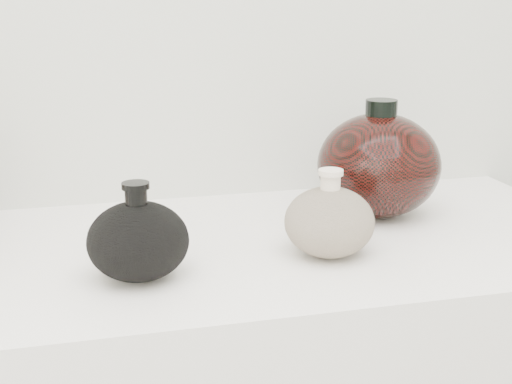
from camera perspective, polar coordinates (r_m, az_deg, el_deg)
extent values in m
cube|color=white|center=(1.03, -3.65, -5.07)|extent=(1.20, 0.50, 0.03)
ellipsoid|color=black|center=(0.90, -9.41, -3.90)|extent=(0.13, 0.13, 0.10)
cylinder|color=black|center=(0.89, -9.57, -0.41)|extent=(0.03, 0.03, 0.03)
cylinder|color=black|center=(0.88, -9.62, 0.52)|extent=(0.04, 0.04, 0.01)
ellipsoid|color=#C0AC99|center=(0.98, 5.88, -2.40)|extent=(0.16, 0.16, 0.10)
cylinder|color=beige|center=(0.96, 5.98, 0.74)|extent=(0.04, 0.04, 0.03)
cylinder|color=beige|center=(0.96, 6.00, 1.58)|extent=(0.04, 0.04, 0.01)
ellipsoid|color=black|center=(1.15, 9.78, 2.12)|extent=(0.25, 0.25, 0.17)
cylinder|color=black|center=(1.13, 10.00, 6.50)|extent=(0.06, 0.06, 0.03)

